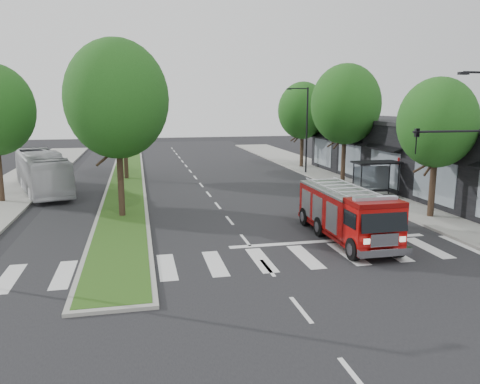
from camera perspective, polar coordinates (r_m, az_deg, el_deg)
The scene contains 14 objects.
ground at distance 22.98m, azimuth 0.66°, elevation -5.91°, with size 140.00×140.00×0.00m, color black.
sidewalk_right at distance 36.56m, azimuth 16.40°, elevation 0.07°, with size 5.00×80.00×0.15m, color gray.
median at distance 39.99m, azimuth -13.69°, elevation 1.11°, with size 3.00×50.00×0.15m.
storefront_row at distance 38.58m, azimuth 22.48°, elevation 3.88°, with size 8.00×30.00×5.00m, color black.
bus_shelter at distance 34.03m, azimuth 16.14°, elevation 2.67°, with size 3.20×1.60×2.61m.
tree_right_near at distance 28.68m, azimuth 22.92°, elevation 7.76°, with size 4.40×4.40×8.05m.
tree_right_mid at distance 39.09m, azimuth 12.76°, elevation 10.38°, with size 5.60×5.60×9.72m.
tree_right_far at distance 48.34m, azimuth 7.65°, elevation 9.81°, with size 5.00×5.00×8.73m.
tree_median_near at distance 27.46m, azimuth -14.79°, elevation 10.88°, with size 5.80×5.80×10.16m.
tree_median_far at distance 41.45m, azimuth -14.04°, elevation 10.33°, with size 5.60×5.60×9.72m.
streetlight_right_near at distance 23.21m, azimuth 26.73°, elevation 4.85°, with size 4.08×0.22×8.00m.
streetlight_right_far at distance 44.24m, azimuth 7.97°, elevation 7.95°, with size 2.11×0.20×8.00m.
fire_engine at distance 23.42m, azimuth 12.85°, elevation -2.61°, with size 2.40×7.76×2.69m.
city_bus at distance 37.82m, azimuth -22.99°, elevation 2.26°, with size 2.60×11.11×3.10m, color silver.
Camera 1 is at (-4.98, -21.44, 6.62)m, focal length 35.00 mm.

